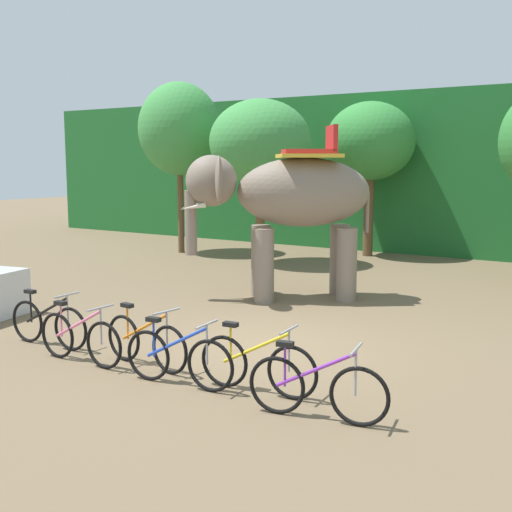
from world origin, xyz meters
TOP-DOWN VIEW (x-y plane):
  - ground_plane at (0.00, 0.00)m, footprint 80.00×80.00m
  - foliage_hedge at (0.00, 14.57)m, footprint 36.00×6.00m
  - tree_right at (-8.22, 7.89)m, footprint 2.69×2.69m
  - tree_center_right at (-4.72, 7.31)m, footprint 2.97×2.97m
  - tree_center at (-2.68, 10.56)m, footprint 2.81×2.81m
  - elephant at (-1.51, 3.42)m, footprint 3.91×3.43m
  - bike_black at (-2.89, -1.99)m, footprint 1.71×0.52m
  - bike_pink at (-1.76, -2.34)m, footprint 1.71×0.52m
  - bike_orange at (-0.80, -1.94)m, footprint 1.71×0.52m
  - bike_blue at (0.12, -2.31)m, footprint 1.71×0.52m
  - bike_yellow at (1.16, -1.97)m, footprint 1.71×0.52m
  - bike_purple at (2.23, -2.34)m, footprint 1.69×0.52m

SIDE VIEW (x-z plane):
  - ground_plane at x=0.00m, z-range 0.00..0.00m
  - bike_black at x=-2.89m, z-range -0.07..0.85m
  - bike_pink at x=-1.76m, z-range -0.07..0.85m
  - bike_orange at x=-0.80m, z-range -0.07..0.85m
  - bike_blue at x=0.12m, z-range -0.07..0.85m
  - bike_yellow at x=1.16m, z-range -0.07..0.85m
  - bike_purple at x=2.23m, z-range -0.07..0.85m
  - elephant at x=-1.51m, z-range 0.31..4.09m
  - foliage_hedge at x=0.00m, z-range 0.00..5.29m
  - tree_center_right at x=-4.72m, z-range 1.16..5.98m
  - tree_center at x=-2.68m, z-range 1.18..6.08m
  - tree_right at x=-8.22m, z-range 1.27..6.85m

